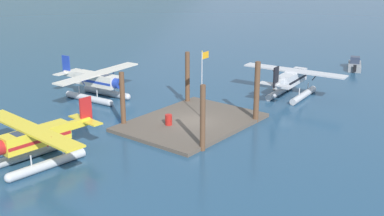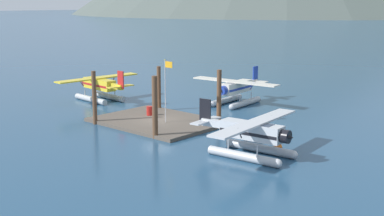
{
  "view_description": "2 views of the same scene",
  "coord_description": "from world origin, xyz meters",
  "px_view_note": "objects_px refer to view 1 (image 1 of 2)",
  "views": [
    {
      "loc": [
        -30.77,
        -24.32,
        14.01
      ],
      "look_at": [
        0.06,
        -0.03,
        1.41
      ],
      "focal_mm": 46.1,
      "sensor_mm": 36.0,
      "label": 1
    },
    {
      "loc": [
        33.24,
        -32.27,
        11.15
      ],
      "look_at": [
        1.52,
        3.13,
        1.15
      ],
      "focal_mm": 47.23,
      "sensor_mm": 36.0,
      "label": 2
    }
  ],
  "objects_px": {
    "flagpole": "(203,76)",
    "mooring_buoy": "(276,88)",
    "fuel_drum": "(169,120)",
    "seaplane_silver_stbd_aft": "(292,81)",
    "seaplane_yellow_port_fwd": "(36,142)",
    "seaplane_cream_bow_centre": "(97,83)",
    "boat_grey_open_se": "(355,65)"
  },
  "relations": [
    {
      "from": "flagpole",
      "to": "fuel_drum",
      "type": "relative_size",
      "value": 6.61
    },
    {
      "from": "seaplane_cream_bow_centre",
      "to": "seaplane_silver_stbd_aft",
      "type": "xyz_separation_m",
      "value": [
        12.54,
        -14.72,
        0.0
      ]
    },
    {
      "from": "seaplane_cream_bow_centre",
      "to": "boat_grey_open_se",
      "type": "bearing_deg",
      "value": -28.23
    },
    {
      "from": "flagpole",
      "to": "seaplane_cream_bow_centre",
      "type": "relative_size",
      "value": 0.55
    },
    {
      "from": "flagpole",
      "to": "mooring_buoy",
      "type": "distance_m",
      "value": 12.7
    },
    {
      "from": "fuel_drum",
      "to": "mooring_buoy",
      "type": "distance_m",
      "value": 15.57
    },
    {
      "from": "mooring_buoy",
      "to": "seaplane_yellow_port_fwd",
      "type": "xyz_separation_m",
      "value": [
        -26.42,
        3.82,
        1.22
      ]
    },
    {
      "from": "mooring_buoy",
      "to": "fuel_drum",
      "type": "bearing_deg",
      "value": 174.93
    },
    {
      "from": "seaplane_yellow_port_fwd",
      "to": "seaplane_silver_stbd_aft",
      "type": "xyz_separation_m",
      "value": [
        25.61,
        -6.04,
        0.0
      ]
    },
    {
      "from": "fuel_drum",
      "to": "mooring_buoy",
      "type": "relative_size",
      "value": 1.22
    },
    {
      "from": "seaplane_silver_stbd_aft",
      "to": "boat_grey_open_se",
      "type": "relative_size",
      "value": 2.25
    },
    {
      "from": "flagpole",
      "to": "seaplane_yellow_port_fwd",
      "type": "xyz_separation_m",
      "value": [
        -14.24,
        3.43,
        -2.35
      ]
    },
    {
      "from": "flagpole",
      "to": "fuel_drum",
      "type": "distance_m",
      "value": 4.71
    },
    {
      "from": "flagpole",
      "to": "seaplane_silver_stbd_aft",
      "type": "distance_m",
      "value": 11.9
    },
    {
      "from": "seaplane_yellow_port_fwd",
      "to": "seaplane_silver_stbd_aft",
      "type": "bearing_deg",
      "value": -13.27
    },
    {
      "from": "fuel_drum",
      "to": "boat_grey_open_se",
      "type": "bearing_deg",
      "value": -7.61
    },
    {
      "from": "flagpole",
      "to": "seaplane_silver_stbd_aft",
      "type": "height_order",
      "value": "flagpole"
    },
    {
      "from": "seaplane_silver_stbd_aft",
      "to": "seaplane_yellow_port_fwd",
      "type": "bearing_deg",
      "value": 166.73
    },
    {
      "from": "fuel_drum",
      "to": "seaplane_silver_stbd_aft",
      "type": "bearing_deg",
      "value": -13.75
    },
    {
      "from": "fuel_drum",
      "to": "mooring_buoy",
      "type": "bearing_deg",
      "value": -5.07
    },
    {
      "from": "mooring_buoy",
      "to": "seaplane_cream_bow_centre",
      "type": "xyz_separation_m",
      "value": [
        -13.36,
        12.5,
        1.22
      ]
    },
    {
      "from": "seaplane_yellow_port_fwd",
      "to": "flagpole",
      "type": "bearing_deg",
      "value": -13.54
    },
    {
      "from": "seaplane_silver_stbd_aft",
      "to": "flagpole",
      "type": "bearing_deg",
      "value": 167.06
    },
    {
      "from": "flagpole",
      "to": "mooring_buoy",
      "type": "relative_size",
      "value": 8.03
    },
    {
      "from": "boat_grey_open_se",
      "to": "fuel_drum",
      "type": "bearing_deg",
      "value": 172.39
    },
    {
      "from": "flagpole",
      "to": "seaplane_cream_bow_centre",
      "type": "height_order",
      "value": "flagpole"
    },
    {
      "from": "flagpole",
      "to": "mooring_buoy",
      "type": "xyz_separation_m",
      "value": [
        12.18,
        -0.39,
        -3.57
      ]
    },
    {
      "from": "mooring_buoy",
      "to": "seaplane_cream_bow_centre",
      "type": "height_order",
      "value": "seaplane_cream_bow_centre"
    },
    {
      "from": "seaplane_silver_stbd_aft",
      "to": "seaplane_cream_bow_centre",
      "type": "bearing_deg",
      "value": 130.44
    },
    {
      "from": "mooring_buoy",
      "to": "seaplane_cream_bow_centre",
      "type": "bearing_deg",
      "value": 136.91
    },
    {
      "from": "flagpole",
      "to": "seaplane_silver_stbd_aft",
      "type": "relative_size",
      "value": 0.55
    },
    {
      "from": "seaplane_cream_bow_centre",
      "to": "fuel_drum",
      "type": "bearing_deg",
      "value": -100.92
    }
  ]
}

